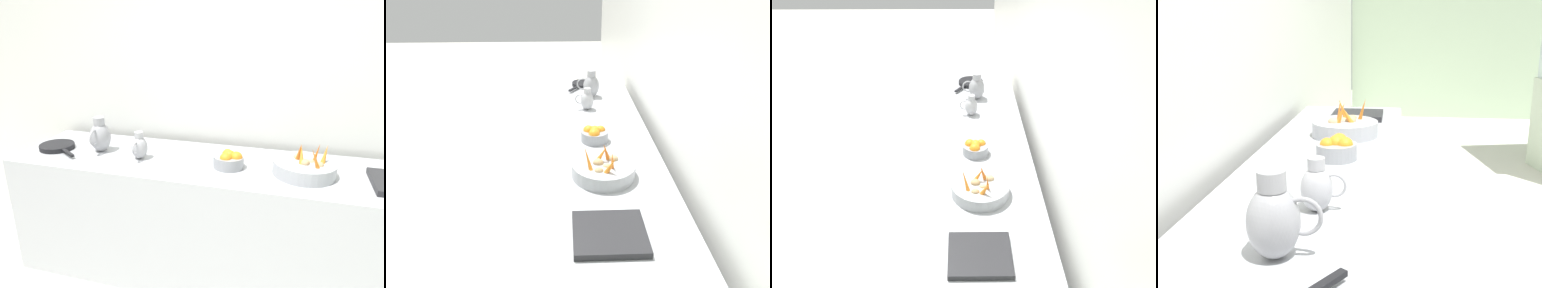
{
  "view_description": "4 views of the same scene",
  "coord_description": "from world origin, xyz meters",
  "views": [
    {
      "loc": [
        0.64,
        0.28,
        1.77
      ],
      "look_at": [
        -1.43,
        -0.32,
        1.01
      ],
      "focal_mm": 32.44,
      "sensor_mm": 36.0,
      "label": 1
    },
    {
      "loc": [
        -1.22,
        2.16,
        2.0
      ],
      "look_at": [
        -1.29,
        0.12,
        0.95
      ],
      "focal_mm": 32.46,
      "sensor_mm": 36.0,
      "label": 2
    },
    {
      "loc": [
        -1.31,
        2.29,
        2.49
      ],
      "look_at": [
        -1.33,
        0.09,
        1.07
      ],
      "focal_mm": 35.12,
      "sensor_mm": 36.0,
      "label": 3
    },
    {
      "loc": [
        -1.13,
        -2.13,
        1.51
      ],
      "look_at": [
        -1.33,
        -0.29,
        1.02
      ],
      "focal_mm": 42.61,
      "sensor_mm": 36.0,
      "label": 4
    }
  ],
  "objects": [
    {
      "name": "counter_sink_basin",
      "position": [
        -1.41,
        0.93,
        0.9
      ],
      "size": [
        0.34,
        0.3,
        0.04
      ],
      "primitive_type": "cube",
      "color": "#232326",
      "rests_on": "prep_counter"
    },
    {
      "name": "prep_counter",
      "position": [
        -1.48,
        -0.12,
        0.44
      ],
      "size": [
        0.73,
        2.91,
        0.88
      ],
      "primitive_type": "cube",
      "color": "#ADAFB5",
      "rests_on": "ground_plane"
    },
    {
      "name": "metal_pitcher_tall",
      "position": [
        -1.46,
        -1.02,
        1.0
      ],
      "size": [
        0.21,
        0.15,
        0.25
      ],
      "color": "#939399",
      "rests_on": "prep_counter"
    },
    {
      "name": "vegetable_colander",
      "position": [
        -1.43,
        0.4,
        0.93
      ],
      "size": [
        0.38,
        0.38,
        0.22
      ],
      "color": "#9EA0A5",
      "rests_on": "prep_counter"
    },
    {
      "name": "orange_bowl",
      "position": [
        -1.42,
        -0.06,
        0.94
      ],
      "size": [
        0.2,
        0.2,
        0.12
      ],
      "color": "gray",
      "rests_on": "prep_counter"
    },
    {
      "name": "tile_wall_left",
      "position": [
        -1.95,
        0.38,
        1.5
      ],
      "size": [
        0.1,
        9.66,
        3.0
      ],
      "primitive_type": "cube",
      "color": "silver",
      "rests_on": "ground_plane"
    },
    {
      "name": "metal_pitcher_short",
      "position": [
        -1.4,
        -0.68,
        0.97
      ],
      "size": [
        0.16,
        0.11,
        0.19
      ],
      "color": "#A3A3A8",
      "rests_on": "prep_counter"
    },
    {
      "name": "skillet_on_counter",
      "position": [
        -1.41,
        -1.35,
        0.9
      ],
      "size": [
        0.3,
        0.38,
        0.03
      ],
      "color": "black",
      "rests_on": "prep_counter"
    },
    {
      "name": "ground_plane",
      "position": [
        0.0,
        0.0,
        0.0
      ],
      "size": [
        16.73,
        16.73,
        0.0
      ],
      "primitive_type": "plane",
      "color": "beige"
    }
  ]
}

